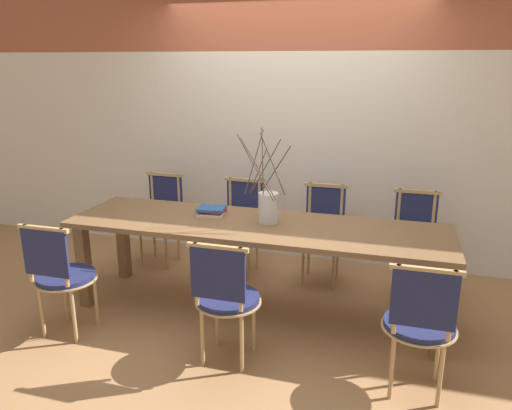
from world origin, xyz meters
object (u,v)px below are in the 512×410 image
chair_far_center (322,230)px  chair_near_center (420,322)px  dining_table (256,235)px  vase_centerpiece (268,206)px  book_stack (212,211)px

chair_far_center → chair_near_center: bearing=118.6°
dining_table → vase_centerpiece: bearing=34.4°
book_stack → vase_centerpiece: bearing=-7.8°
chair_far_center → vase_centerpiece: (-0.33, -0.69, 0.39)m
dining_table → chair_near_center: chair_near_center is taller
dining_table → book_stack: book_stack is taller
dining_table → book_stack: bearing=163.3°
dining_table → chair_near_center: 1.44m
dining_table → chair_far_center: chair_far_center is taller
chair_near_center → vase_centerpiece: size_ratio=1.21×
chair_far_center → vase_centerpiece: size_ratio=1.21×
book_stack → dining_table: bearing=-16.7°
dining_table → book_stack: size_ratio=12.56×
vase_centerpiece → dining_table: bearing=-145.6°
chair_far_center → book_stack: (-0.83, -0.62, 0.29)m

